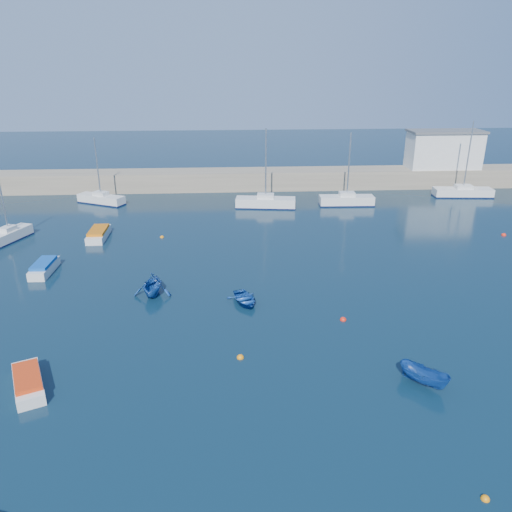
{
  "coord_description": "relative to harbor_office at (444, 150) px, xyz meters",
  "views": [
    {
      "loc": [
        -1.02,
        -23.73,
        17.07
      ],
      "look_at": [
        1.35,
        15.5,
        1.6
      ],
      "focal_mm": 35.0,
      "sensor_mm": 36.0,
      "label": 1
    }
  ],
  "objects": [
    {
      "name": "motorboat_2",
      "position": [
        -44.25,
        -20.37,
        -4.64
      ],
      "size": [
        1.72,
        4.74,
        0.97
      ],
      "rotation": [
        0.0,
        0.0,
        0.01
      ],
      "color": "silver",
      "rests_on": "ground"
    },
    {
      "name": "back_wall",
      "position": [
        -30.0,
        0.0,
        -3.8
      ],
      "size": [
        96.0,
        4.5,
        2.6
      ],
      "primitive_type": "cube",
      "color": "gray",
      "rests_on": "ground"
    },
    {
      "name": "sailboat_8",
      "position": [
        0.56,
        -6.33,
        -4.47
      ],
      "size": [
        7.76,
        2.71,
        9.9
      ],
      "rotation": [
        0.0,
        0.0,
        1.5
      ],
      "color": "silver",
      "rests_on": "ground"
    },
    {
      "name": "sailboat_3",
      "position": [
        -53.01,
        -20.79,
        -4.49
      ],
      "size": [
        3.21,
        5.44,
        7.13
      ],
      "rotation": [
        0.0,
        0.0,
        -0.36
      ],
      "color": "silver",
      "rests_on": "ground"
    },
    {
      "name": "ground",
      "position": [
        -30.0,
        -46.0,
        -5.1
      ],
      "size": [
        220.0,
        220.0,
        0.0
      ],
      "primitive_type": "plane",
      "color": "#0C2334",
      "rests_on": "ground"
    },
    {
      "name": "dinghy_center",
      "position": [
        -29.84,
        -36.07,
        -4.78
      ],
      "size": [
        3.02,
        3.59,
        0.64
      ],
      "primitive_type": "imported",
      "rotation": [
        0.0,
        0.0,
        0.31
      ],
      "color": "navy",
      "rests_on": "ground"
    },
    {
      "name": "sailboat_6",
      "position": [
        -26.22,
        -10.05,
        -4.42
      ],
      "size": [
        7.5,
        2.95,
        9.62
      ],
      "rotation": [
        0.0,
        0.0,
        1.44
      ],
      "color": "silver",
      "rests_on": "ground"
    },
    {
      "name": "buoy_3",
      "position": [
        -37.79,
        -20.63,
        -5.1
      ],
      "size": [
        0.41,
        0.41,
        0.41
      ],
      "primitive_type": "sphere",
      "color": "orange",
      "rests_on": "ground"
    },
    {
      "name": "buoy_4",
      "position": [
        -2.18,
        -22.13,
        -5.1
      ],
      "size": [
        0.5,
        0.5,
        0.5
      ],
      "primitive_type": "sphere",
      "color": "red",
      "rests_on": "ground"
    },
    {
      "name": "harbor_office",
      "position": [
        0.0,
        0.0,
        0.0
      ],
      "size": [
        10.0,
        4.0,
        5.0
      ],
      "primitive_type": "cube",
      "color": "silver",
      "rests_on": "back_wall"
    },
    {
      "name": "dinghy_left",
      "position": [
        -36.91,
        -34.25,
        -4.22
      ],
      "size": [
        3.1,
        3.53,
        1.76
      ],
      "primitive_type": "imported",
      "rotation": [
        0.0,
        0.0,
        -0.06
      ],
      "color": "navy",
      "rests_on": "ground"
    },
    {
      "name": "motorboat_0",
      "position": [
        -42.27,
        -45.83,
        -4.67
      ],
      "size": [
        2.96,
        4.29,
        0.91
      ],
      "rotation": [
        0.0,
        0.0,
        0.42
      ],
      "color": "silver",
      "rests_on": "ground"
    },
    {
      "name": "dinghy_right",
      "position": [
        -20.2,
        -46.84,
        -4.53
      ],
      "size": [
        2.84,
        2.94,
        1.15
      ],
      "primitive_type": "imported",
      "rotation": [
        0.0,
        0.0,
        0.75
      ],
      "color": "navy",
      "rests_on": "ground"
    },
    {
      "name": "sailboat_7",
      "position": [
        -15.98,
        -9.65,
        -4.43
      ],
      "size": [
        6.8,
        2.07,
        8.97
      ],
      "rotation": [
        0.0,
        0.0,
        1.54
      ],
      "color": "silver",
      "rests_on": "ground"
    },
    {
      "name": "sailboat_5",
      "position": [
        -46.98,
        -6.97,
        -4.49
      ],
      "size": [
        6.4,
        4.4,
        8.32
      ],
      "rotation": [
        0.0,
        0.0,
        1.1
      ],
      "color": "silver",
      "rests_on": "ground"
    },
    {
      "name": "motorboat_1",
      "position": [
        -46.83,
        -29.19,
        -4.63
      ],
      "size": [
        1.53,
        4.1,
        1.0
      ],
      "rotation": [
        0.0,
        0.0,
        -0.03
      ],
      "color": "silver",
      "rests_on": "ground"
    },
    {
      "name": "buoy_1",
      "position": [
        -23.02,
        -39.13,
        -5.1
      ],
      "size": [
        0.46,
        0.46,
        0.46
      ],
      "primitive_type": "sphere",
      "color": "red",
      "rests_on": "ground"
    },
    {
      "name": "buoy_0",
      "position": [
        -30.4,
        -43.48,
        -5.1
      ],
      "size": [
        0.45,
        0.45,
        0.45
      ],
      "primitive_type": "sphere",
      "color": "orange",
      "rests_on": "ground"
    },
    {
      "name": "buoy_5",
      "position": [
        -20.53,
        -54.71,
        -5.1
      ],
      "size": [
        0.38,
        0.38,
        0.38
      ],
      "primitive_type": "sphere",
      "color": "orange",
      "rests_on": "ground"
    }
  ]
}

